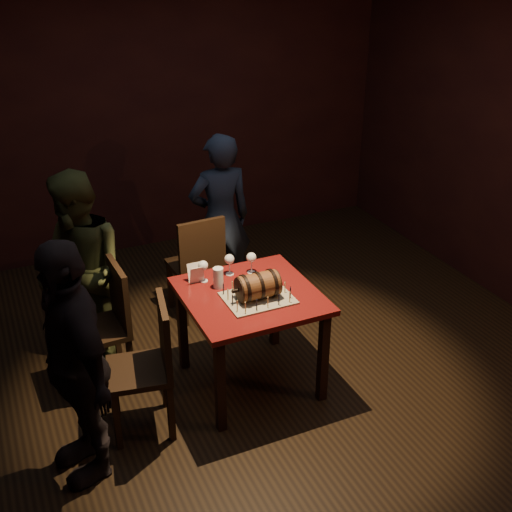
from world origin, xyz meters
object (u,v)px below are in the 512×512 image
object	(u,v)px
wine_glass_left	(203,267)
wine_glass_right	(251,258)
wine_glass_mid	(229,260)
chair_back	(198,262)
chair_left_front	(151,360)
pub_table	(250,307)
chair_left_rear	(108,320)
barrel_cake	(258,286)
person_left_front	(75,362)
pint_of_ale	(218,278)
person_back	(220,219)
person_left_rear	(82,272)

from	to	relation	value
wine_glass_left	wine_glass_right	distance (m)	0.36
wine_glass_mid	chair_back	bearing A→B (deg)	89.80
chair_left_front	pub_table	bearing A→B (deg)	11.51
wine_glass_mid	chair_left_rear	world-z (taller)	chair_left_rear
barrel_cake	person_left_front	bearing A→B (deg)	-168.78
pint_of_ale	wine_glass_left	bearing A→B (deg)	117.16
wine_glass_left	chair_back	bearing A→B (deg)	73.96
barrel_cake	person_back	distance (m)	1.38
wine_glass_left	wine_glass_mid	size ratio (longest dim) A/B	1.00
barrel_cake	person_back	size ratio (longest dim) A/B	0.22
person_back	chair_back	bearing A→B (deg)	41.50
pub_table	wine_glass_mid	xyz separation A→B (m)	(-0.02, 0.31, 0.23)
wine_glass_right	person_left_rear	bearing A→B (deg)	155.32
chair_left_rear	pint_of_ale	bearing A→B (deg)	-20.14
person_left_rear	person_left_front	world-z (taller)	person_left_front
wine_glass_right	person_left_rear	world-z (taller)	person_left_rear
wine_glass_left	pint_of_ale	xyz separation A→B (m)	(0.06, -0.12, -0.05)
pub_table	person_left_front	xyz separation A→B (m)	(-1.24, -0.34, 0.13)
person_left_front	pub_table	bearing A→B (deg)	96.11
pub_table	barrel_cake	distance (m)	0.23
pub_table	barrel_cake	world-z (taller)	barrel_cake
pub_table	chair_left_front	bearing A→B (deg)	-168.49
wine_glass_right	person_left_front	distance (m)	1.50
chair_back	person_left_front	distance (m)	1.84
pub_table	barrel_cake	size ratio (longest dim) A/B	2.69
person_back	wine_glass_right	bearing A→B (deg)	83.50
chair_left_front	person_left_rear	world-z (taller)	person_left_rear
person_back	person_left_front	world-z (taller)	person_left_front
wine_glass_right	person_back	distance (m)	1.01
wine_glass_left	wine_glass_mid	xyz separation A→B (m)	(0.21, 0.02, -0.00)
pub_table	chair_left_front	distance (m)	0.79
wine_glass_mid	chair_left_front	world-z (taller)	chair_left_front
pint_of_ale	person_left_front	xyz separation A→B (m)	(-1.08, -0.51, -0.05)
person_back	person_left_rear	bearing A→B (deg)	22.76
wine_glass_left	wine_glass_right	bearing A→B (deg)	-3.75
barrel_cake	chair_left_front	world-z (taller)	barrel_cake
wine_glass_left	person_back	xyz separation A→B (m)	(0.51, 0.97, -0.11)
wine_glass_mid	person_left_rear	xyz separation A→B (m)	(-0.97, 0.48, -0.12)
wine_glass_mid	wine_glass_left	bearing A→B (deg)	-175.32
person_back	barrel_cake	bearing A→B (deg)	81.12
wine_glass_right	chair_left_front	bearing A→B (deg)	-154.70
pint_of_ale	person_back	xyz separation A→B (m)	(0.45, 1.10, -0.07)
pint_of_ale	barrel_cake	bearing A→B (deg)	-54.42
wine_glass_left	wine_glass_mid	world-z (taller)	same
barrel_cake	wine_glass_left	size ratio (longest dim) A/B	2.08
person_left_rear	wine_glass_right	bearing A→B (deg)	48.43
chair_left_front	chair_back	bearing A→B (deg)	57.66
barrel_cake	wine_glass_right	xyz separation A→B (m)	(0.11, 0.36, 0.02)
wine_glass_right	person_left_rear	xyz separation A→B (m)	(-1.12, 0.52, -0.12)
chair_left_rear	chair_left_front	distance (m)	0.61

